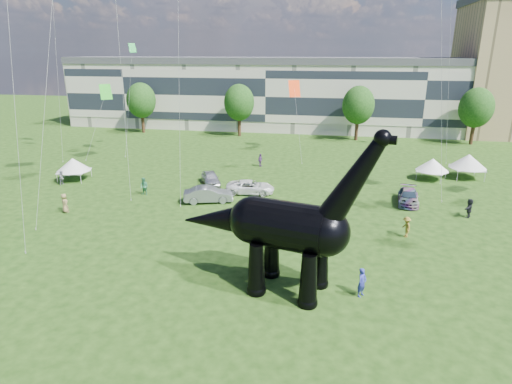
# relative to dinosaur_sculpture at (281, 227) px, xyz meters

# --- Properties ---
(ground) EXTENTS (220.00, 220.00, 0.00)m
(ground) POSITION_rel_dinosaur_sculpture_xyz_m (-1.62, -4.17, -4.13)
(ground) COLOR #16330C
(ground) RESTS_ON ground
(terrace_row) EXTENTS (78.00, 11.00, 12.00)m
(terrace_row) POSITION_rel_dinosaur_sculpture_xyz_m (-9.62, 57.83, 1.87)
(terrace_row) COLOR beige
(terrace_row) RESTS_ON ground
(tree_far_left) EXTENTS (5.20, 5.20, 9.44)m
(tree_far_left) POSITION_rel_dinosaur_sculpture_xyz_m (-31.62, 48.83, 2.17)
(tree_far_left) COLOR #382314
(tree_far_left) RESTS_ON ground
(tree_mid_left) EXTENTS (5.20, 5.20, 9.44)m
(tree_mid_left) POSITION_rel_dinosaur_sculpture_xyz_m (-13.62, 48.83, 2.17)
(tree_mid_left) COLOR #382314
(tree_mid_left) RESTS_ON ground
(tree_mid_right) EXTENTS (5.20, 5.20, 9.44)m
(tree_mid_right) POSITION_rel_dinosaur_sculpture_xyz_m (6.38, 48.83, 2.17)
(tree_mid_right) COLOR #382314
(tree_mid_right) RESTS_ON ground
(tree_far_right) EXTENTS (5.20, 5.20, 9.44)m
(tree_far_right) POSITION_rel_dinosaur_sculpture_xyz_m (24.38, 48.83, 2.17)
(tree_far_right) COLOR #382314
(tree_far_right) RESTS_ON ground
(dinosaur_sculpture) EXTENTS (13.38, 5.18, 10.93)m
(dinosaur_sculpture) POSITION_rel_dinosaur_sculpture_xyz_m (0.00, 0.00, 0.00)
(dinosaur_sculpture) COLOR black
(dinosaur_sculpture) RESTS_ON ground
(car_silver) EXTENTS (3.41, 4.61, 1.46)m
(car_silver) POSITION_rel_dinosaur_sculpture_xyz_m (-10.50, 20.33, -3.40)
(car_silver) COLOR #BABBBF
(car_silver) RESTS_ON ground
(car_grey) EXTENTS (5.10, 3.04, 1.59)m
(car_grey) POSITION_rel_dinosaur_sculpture_xyz_m (-9.07, 14.63, -3.33)
(car_grey) COLOR gray
(car_grey) RESTS_ON ground
(car_white) EXTENTS (5.24, 2.86, 1.39)m
(car_white) POSITION_rel_dinosaur_sculpture_xyz_m (-5.51, 18.05, -3.43)
(car_white) COLOR white
(car_white) RESTS_ON ground
(car_dark) EXTENTS (2.38, 4.82, 1.35)m
(car_dark) POSITION_rel_dinosaur_sculpture_xyz_m (10.36, 17.91, -3.45)
(car_dark) COLOR #595960
(car_dark) RESTS_ON ground
(gazebo_near) EXTENTS (4.75, 4.75, 2.52)m
(gazebo_near) POSITION_rel_dinosaur_sculpture_xyz_m (14.19, 26.91, -2.36)
(gazebo_near) COLOR white
(gazebo_near) RESTS_ON ground
(gazebo_far) EXTENTS (4.40, 4.40, 2.86)m
(gazebo_far) POSITION_rel_dinosaur_sculpture_xyz_m (18.42, 28.43, -2.12)
(gazebo_far) COLOR silver
(gazebo_far) RESTS_ON ground
(gazebo_left) EXTENTS (4.16, 4.16, 2.60)m
(gazebo_left) POSITION_rel_dinosaur_sculpture_xyz_m (-26.50, 19.08, -2.30)
(gazebo_left) COLOR silver
(gazebo_left) RESTS_ON ground
(visitors) EXTENTS (42.89, 30.12, 1.87)m
(visitors) POSITION_rel_dinosaur_sculpture_xyz_m (-4.12, 13.14, -3.25)
(visitors) COLOR slate
(visitors) RESTS_ON ground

